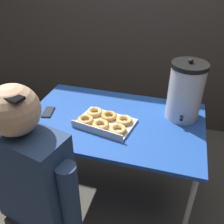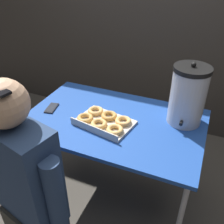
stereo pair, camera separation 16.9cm
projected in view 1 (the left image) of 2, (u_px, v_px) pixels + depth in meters
The scene contains 6 objects.
ground_plane at pixel (113, 191), 2.13m from camera, with size 12.00×12.00×0.00m, color #4C473F.
folding_table at pixel (114, 126), 1.75m from camera, with size 1.22×0.77×0.75m.
donut_box at pixel (105, 122), 1.66m from camera, with size 0.41×0.32×0.05m.
coffee_urn at pixel (185, 91), 1.65m from camera, with size 0.23×0.26×0.43m.
cell_phone at pixel (48, 112), 1.79m from camera, with size 0.09×0.15×0.01m.
person_seated at pixel (36, 196), 1.35m from camera, with size 0.58×0.31×1.28m.
Camera 1 is at (0.38, -1.36, 1.73)m, focal length 40.00 mm.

